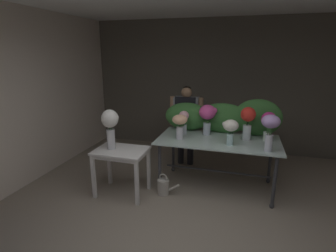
{
  "coord_description": "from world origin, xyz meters",
  "views": [
    {
      "loc": [
        0.61,
        -2.26,
        2.14
      ],
      "look_at": [
        -0.51,
        1.56,
        1.04
      ],
      "focal_mm": 28.52,
      "sensor_mm": 36.0,
      "label": 1
    }
  ],
  "objects": [
    {
      "name": "wall_left",
      "position": [
        -2.84,
        1.85,
        1.42
      ],
      "size": [
        0.12,
        3.81,
        2.85
      ],
      "primitive_type": "cube",
      "color": "beige",
      "rests_on": "ground"
    },
    {
      "name": "ground_plane",
      "position": [
        0.0,
        1.85,
        0.0
      ],
      "size": [
        8.12,
        8.12,
        0.0
      ],
      "primitive_type": "plane",
      "color": "gray"
    },
    {
      "name": "florist",
      "position": [
        -0.44,
        2.57,
        0.95
      ],
      "size": [
        0.64,
        0.24,
        1.53
      ],
      "color": "#232328",
      "rests_on": "ground"
    },
    {
      "name": "vase_lilac_tulips",
      "position": [
        0.96,
        1.43,
        1.17
      ],
      "size": [
        0.24,
        0.24,
        0.51
      ],
      "color": "silver",
      "rests_on": "display_table_glass"
    },
    {
      "name": "vase_ivory_dahlias",
      "position": [
        0.44,
        1.56,
        1.08
      ],
      "size": [
        0.24,
        0.22,
        0.38
      ],
      "color": "silver",
      "rests_on": "display_table_glass"
    },
    {
      "name": "vase_fuchsia_ranunculus",
      "position": [
        0.04,
        1.97,
        1.15
      ],
      "size": [
        0.29,
        0.27,
        0.5
      ],
      "color": "silver",
      "rests_on": "display_table_glass"
    },
    {
      "name": "vase_scarlet_freesia",
      "position": [
        0.67,
        1.86,
        1.14
      ],
      "size": [
        0.22,
        0.22,
        0.52
      ],
      "color": "silver",
      "rests_on": "display_table_glass"
    },
    {
      "name": "display_table_glass",
      "position": [
        0.25,
        1.77,
        0.71
      ],
      "size": [
        1.87,
        1.0,
        0.83
      ],
      "color": "#B1C8C2",
      "rests_on": "ground"
    },
    {
      "name": "watering_can",
      "position": [
        -0.51,
        1.31,
        0.13
      ],
      "size": [
        0.35,
        0.18,
        0.34
      ],
      "color": "#B7B2A8",
      "rests_on": "ground"
    },
    {
      "name": "vase_white_roses_tall",
      "position": [
        -1.29,
        1.16,
        1.11
      ],
      "size": [
        0.26,
        0.25,
        0.61
      ],
      "color": "silver",
      "rests_on": "side_table_white"
    },
    {
      "name": "vase_peach_hydrangea",
      "position": [
        -0.33,
        1.63,
        1.08
      ],
      "size": [
        0.24,
        0.24,
        0.39
      ],
      "color": "silver",
      "rests_on": "display_table_glass"
    },
    {
      "name": "vase_blush_snapdragons",
      "position": [
        -0.33,
        1.9,
        1.05
      ],
      "size": [
        0.17,
        0.17,
        0.39
      ],
      "color": "silver",
      "rests_on": "display_table_glass"
    },
    {
      "name": "vase_magenta_carnations",
      "position": [
        0.98,
        1.9,
        1.11
      ],
      "size": [
        0.22,
        0.22,
        0.45
      ],
      "color": "silver",
      "rests_on": "display_table_glass"
    },
    {
      "name": "wall_back",
      "position": [
        0.0,
        3.69,
        1.42
      ],
      "size": [
        5.69,
        0.12,
        2.85
      ],
      "primitive_type": "cube",
      "color": "#5B564C",
      "rests_on": "ground"
    },
    {
      "name": "side_table_white",
      "position": [
        -1.13,
        1.16,
        0.63
      ],
      "size": [
        0.78,
        0.57,
        0.73
      ],
      "color": "white",
      "rests_on": "ground"
    },
    {
      "name": "foliage_backdrop",
      "position": [
        0.26,
        2.15,
        1.09
      ],
      "size": [
        1.93,
        0.31,
        0.6
      ],
      "color": "#387033",
      "rests_on": "display_table_glass"
    }
  ]
}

